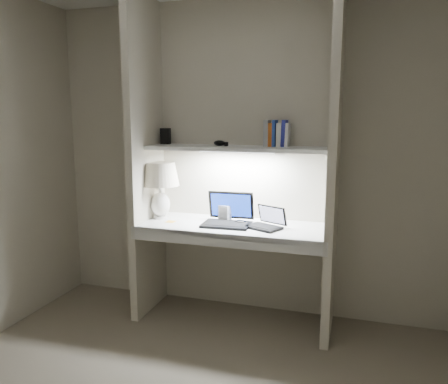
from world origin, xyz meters
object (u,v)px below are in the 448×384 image
at_px(speaker, 225,213).
at_px(table_lamp, 160,181).
at_px(laptop_main, 228,217).
at_px(book_row, 277,134).
at_px(laptop_netbook, 267,223).

bearing_deg(speaker, table_lamp, -156.77).
bearing_deg(speaker, laptop_main, -41.96).
bearing_deg(laptop_main, book_row, 23.11).
bearing_deg(laptop_main, laptop_netbook, -7.72).
height_order(laptop_netbook, book_row, book_row).
height_order(table_lamp, laptop_main, table_lamp).
distance_m(laptop_netbook, book_row, 0.68).
bearing_deg(speaker, laptop_netbook, -1.33).
height_order(laptop_main, speaker, laptop_main).
bearing_deg(laptop_netbook, book_row, 107.31).
height_order(speaker, book_row, book_row).
relative_size(laptop_main, speaker, 2.96).
distance_m(table_lamp, laptop_main, 0.64).
distance_m(laptop_main, book_row, 0.74).
bearing_deg(laptop_main, table_lamp, 175.14).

